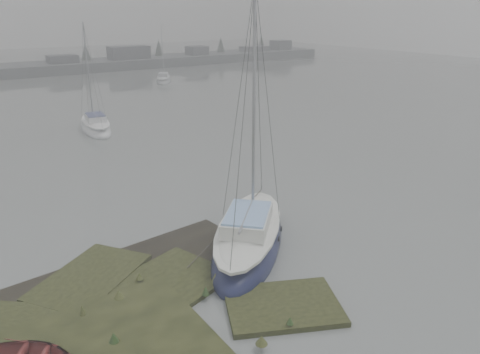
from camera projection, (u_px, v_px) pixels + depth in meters
name	position (u px, v px, depth m)	size (l,w,h in m)	color
ground	(41.00, 123.00, 38.09)	(160.00, 160.00, 0.00)	slate
far_shoreline	(167.00, 59.00, 76.78)	(60.00, 8.00, 4.15)	#4C4F51
sailboat_main	(249.00, 240.00, 18.26)	(7.07, 7.10, 10.64)	#121637
sailboat_white	(96.00, 127.00, 35.75)	(2.78, 6.26, 8.53)	white
sailboat_far_b	(164.00, 80.00, 59.17)	(4.19, 5.48, 7.51)	#AFB3B8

